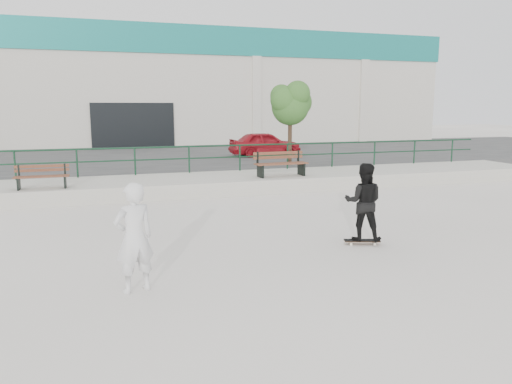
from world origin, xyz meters
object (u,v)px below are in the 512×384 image
object	(u,v)px
bench_right	(280,164)
tree	(291,102)
red_car	(265,144)
bench_left	(42,177)
skateboard	(362,241)
standing_skater	(364,202)
seated_skater	(134,238)

from	to	relation	value
bench_right	tree	xyz separation A→B (m)	(1.69, 3.25, 2.22)
bench_right	red_car	size ratio (longest dim) A/B	0.54
bench_right	tree	distance (m)	4.28
bench_left	tree	world-z (taller)	tree
bench_left	skateboard	bearing A→B (deg)	-44.10
bench_right	tree	world-z (taller)	tree
bench_right	standing_skater	size ratio (longest dim) A/B	1.16
bench_left	red_car	bearing A→B (deg)	38.07
standing_skater	seated_skater	world-z (taller)	seated_skater
tree	skateboard	world-z (taller)	tree
bench_right	seated_skater	world-z (taller)	seated_skater
bench_left	standing_skater	world-z (taller)	standing_skater
tree	red_car	distance (m)	4.46
bench_left	skateboard	world-z (taller)	bench_left
tree	seated_skater	distance (m)	14.31
tree	red_car	world-z (taller)	tree
tree	bench_right	bearing A→B (deg)	-117.48
bench_left	seated_skater	xyz separation A→B (m)	(2.09, -8.43, 0.05)
standing_skater	tree	bearing A→B (deg)	-73.67
bench_left	bench_right	size ratio (longest dim) A/B	0.81
bench_left	red_car	world-z (taller)	red_car
bench_right	tree	size ratio (longest dim) A/B	0.55
red_car	standing_skater	world-z (taller)	standing_skater
bench_right	red_car	distance (m)	7.46
tree	skateboard	size ratio (longest dim) A/B	4.42
red_car	seated_skater	xyz separation A→B (m)	(-7.76, -15.90, -0.21)
seated_skater	standing_skater	bearing A→B (deg)	177.51
tree	seated_skater	bearing A→B (deg)	-122.28
bench_left	seated_skater	world-z (taller)	seated_skater
bench_left	red_car	distance (m)	12.37
tree	skateboard	bearing A→B (deg)	-103.60
skateboard	bench_right	bearing A→B (deg)	101.38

